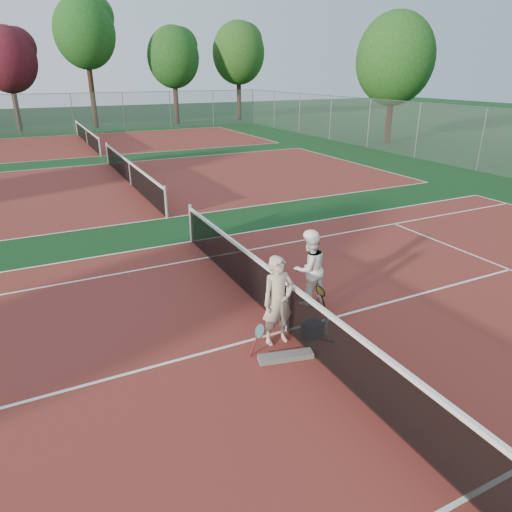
# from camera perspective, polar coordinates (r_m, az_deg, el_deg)

# --- Properties ---
(ground) EXTENTS (130.00, 130.00, 0.00)m
(ground) POSITION_cam_1_polar(r_m,az_deg,el_deg) (8.81, 3.92, -9.27)
(ground) COLOR #0D3314
(ground) RESTS_ON ground
(court_main) EXTENTS (23.77, 10.97, 0.01)m
(court_main) POSITION_cam_1_polar(r_m,az_deg,el_deg) (8.81, 3.92, -9.25)
(court_main) COLOR maroon
(court_main) RESTS_ON ground
(court_far_a) EXTENTS (23.77, 10.97, 0.01)m
(court_far_a) POSITION_cam_1_polar(r_m,az_deg,el_deg) (20.83, -15.33, 8.61)
(court_far_a) COLOR maroon
(court_far_a) RESTS_ON ground
(court_far_b) EXTENTS (23.77, 10.97, 0.01)m
(court_far_b) POSITION_cam_1_polar(r_m,az_deg,el_deg) (33.98, -20.30, 13.02)
(court_far_b) COLOR maroon
(court_far_b) RESTS_ON ground
(net_main) EXTENTS (0.10, 10.98, 1.02)m
(net_main) POSITION_cam_1_polar(r_m,az_deg,el_deg) (8.56, 4.00, -6.35)
(net_main) COLOR black
(net_main) RESTS_ON ground
(net_far_a) EXTENTS (0.10, 10.98, 1.02)m
(net_far_a) POSITION_cam_1_polar(r_m,az_deg,el_deg) (20.73, -15.47, 9.97)
(net_far_a) COLOR black
(net_far_a) RESTS_ON ground
(net_far_b) EXTENTS (0.10, 10.98, 1.02)m
(net_far_b) POSITION_cam_1_polar(r_m,az_deg,el_deg) (33.92, -20.41, 13.86)
(net_far_b) COLOR black
(net_far_b) RESTS_ON ground
(fence_back) EXTENTS (32.00, 0.06, 3.00)m
(fence_back) POSITION_cam_1_polar(r_m,az_deg,el_deg) (40.75, -21.94, 16.24)
(fence_back) COLOR slate
(fence_back) RESTS_ON ground
(player_a) EXTENTS (0.61, 0.40, 1.66)m
(player_a) POSITION_cam_1_polar(r_m,az_deg,el_deg) (8.07, 2.77, -5.60)
(player_a) COLOR beige
(player_a) RESTS_ON ground
(player_b) EXTENTS (0.79, 0.64, 1.57)m
(player_b) POSITION_cam_1_polar(r_m,az_deg,el_deg) (9.51, 6.70, -1.60)
(player_b) COLOR white
(player_b) RESTS_ON ground
(racket_red) EXTENTS (0.34, 0.32, 0.55)m
(racket_red) POSITION_cam_1_polar(r_m,az_deg,el_deg) (8.03, 0.44, -10.28)
(racket_red) COLOR maroon
(racket_red) RESTS_ON ground
(racket_black_held) EXTENTS (0.31, 0.33, 0.57)m
(racket_black_held) POSITION_cam_1_polar(r_m,az_deg,el_deg) (9.43, 8.01, -5.23)
(racket_black_held) COLOR black
(racket_black_held) RESTS_ON ground
(racket_spare) EXTENTS (0.59, 0.63, 0.03)m
(racket_spare) POSITION_cam_1_polar(r_m,az_deg,el_deg) (8.64, 6.74, -9.98)
(racket_spare) COLOR black
(racket_spare) RESTS_ON ground
(sports_bag_navy) EXTENTS (0.40, 0.30, 0.29)m
(sports_bag_navy) POSITION_cam_1_polar(r_m,az_deg,el_deg) (8.60, 7.06, -9.12)
(sports_bag_navy) COLOR black
(sports_bag_navy) RESTS_ON ground
(sports_bag_purple) EXTENTS (0.35, 0.31, 0.24)m
(sports_bag_purple) POSITION_cam_1_polar(r_m,az_deg,el_deg) (8.72, 7.21, -8.86)
(sports_bag_purple) COLOR #28102C
(sports_bag_purple) RESTS_ON ground
(net_cover_canvas) EXTENTS (0.98, 0.43, 0.10)m
(net_cover_canvas) POSITION_cam_1_polar(r_m,az_deg,el_deg) (8.00, 3.74, -12.44)
(net_cover_canvas) COLOR #605B57
(net_cover_canvas) RESTS_ON ground
(water_bottle) EXTENTS (0.09, 0.09, 0.30)m
(water_bottle) POSITION_cam_1_polar(r_m,az_deg,el_deg) (8.70, 8.71, -8.78)
(water_bottle) COLOR silver
(water_bottle) RESTS_ON ground
(tree_back_maroon) EXTENTS (4.43, 4.43, 8.00)m
(tree_back_maroon) POSITION_cam_1_polar(r_m,az_deg,el_deg) (43.96, -28.64, 20.71)
(tree_back_maroon) COLOR #382314
(tree_back_maroon) RESTS_ON ground
(tree_back_3) EXTENTS (4.93, 4.93, 10.36)m
(tree_back_3) POSITION_cam_1_polar(r_m,az_deg,el_deg) (43.89, -20.63, 24.61)
(tree_back_3) COLOR #382314
(tree_back_3) RESTS_ON ground
(tree_back_4) EXTENTS (4.63, 4.63, 8.42)m
(tree_back_4) POSITION_cam_1_polar(r_m,az_deg,el_deg) (45.31, -10.29, 23.22)
(tree_back_4) COLOR #382314
(tree_back_4) RESTS_ON ground
(tree_back_5) EXTENTS (5.05, 5.05, 9.14)m
(tree_back_5) POSITION_cam_1_polar(r_m,az_deg,el_deg) (48.34, -2.21, 23.99)
(tree_back_5) COLOR #382314
(tree_back_5) RESTS_ON ground
(tree_right_1) EXTENTS (5.02, 5.02, 8.21)m
(tree_right_1) POSITION_cam_1_polar(r_m,az_deg,el_deg) (33.28, 16.97, 22.46)
(tree_right_1) COLOR #382314
(tree_right_1) RESTS_ON ground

